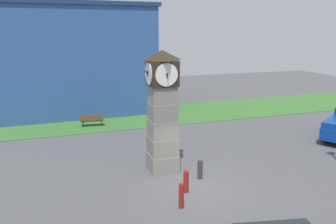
% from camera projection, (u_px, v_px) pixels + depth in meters
% --- Properties ---
extents(ground_plane, '(69.06, 69.06, 0.00)m').
position_uv_depth(ground_plane, '(196.00, 187.00, 14.39)').
color(ground_plane, '#4C4C4F').
extents(clock_tower, '(1.72, 1.74, 5.84)m').
position_uv_depth(clock_tower, '(162.00, 113.00, 15.52)').
color(clock_tower, gray).
rests_on(clock_tower, ground_plane).
extents(bollard_near_tower, '(0.24, 0.24, 0.96)m').
position_uv_depth(bollard_near_tower, '(200.00, 169.00, 15.13)').
color(bollard_near_tower, '#333338').
rests_on(bollard_near_tower, ground_plane).
extents(bollard_mid_row, '(0.23, 0.23, 1.04)m').
position_uv_depth(bollard_mid_row, '(186.00, 181.00, 13.82)').
color(bollard_mid_row, maroon).
rests_on(bollard_mid_row, ground_plane).
extents(bollard_far_row, '(0.20, 0.20, 1.06)m').
position_uv_depth(bollard_far_row, '(181.00, 195.00, 12.58)').
color(bollard_far_row, maroon).
rests_on(bollard_far_row, ground_plane).
extents(bench, '(1.65, 0.70, 0.90)m').
position_uv_depth(bench, '(92.00, 120.00, 23.33)').
color(bench, brown).
rests_on(bench, ground_plane).
extents(warehouse_blue_far, '(12.98, 9.56, 8.80)m').
position_uv_depth(warehouse_blue_far, '(74.00, 58.00, 28.01)').
color(warehouse_blue_far, '#2D5193').
rests_on(warehouse_blue_far, ground_plane).
extents(grass_verge_far, '(41.44, 6.61, 0.04)m').
position_uv_depth(grass_verge_far, '(157.00, 115.00, 26.66)').
color(grass_verge_far, '#386B2D').
rests_on(grass_verge_far, ground_plane).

